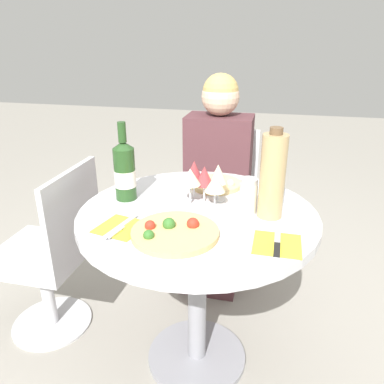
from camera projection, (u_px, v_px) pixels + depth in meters
The scene contains 17 objects.
ground_plane at pixel (197, 357), 1.69m from camera, with size 12.00×12.00×0.00m, color gray.
dining_table at pixel (197, 243), 1.46m from camera, with size 0.90×0.90×0.73m.
chair_behind_diner at pixel (219, 202), 2.29m from camera, with size 0.43×0.43×0.83m.
seated_diner at pixel (216, 191), 2.11m from camera, with size 0.36×0.46×1.17m.
chair_empty_side at pixel (53, 257), 1.73m from camera, with size 0.43×0.43×0.83m.
pizza_large at pixel (174, 232), 1.23m from camera, with size 0.29×0.29×0.05m.
pizza_small_far at pixel (215, 184), 1.64m from camera, with size 0.22×0.22×0.05m.
wine_bottle at pixel (125, 171), 1.47m from camera, with size 0.09×0.09×0.31m.
tall_carafe at pixel (272, 176), 1.31m from camera, with size 0.09×0.09×0.33m.
sugar_shaker at pixel (248, 196), 1.38m from camera, with size 0.07×0.07×0.13m.
wine_glass_back_right at pixel (218, 175), 1.46m from camera, with size 0.07×0.07×0.15m.
wine_glass_front_right at pixel (215, 184), 1.41m from camera, with size 0.08×0.08×0.13m.
wine_glass_front_left at pixel (190, 177), 1.42m from camera, with size 0.08×0.08×0.15m.
wine_glass_back_left at pixel (194, 172), 1.48m from camera, with size 0.08×0.08×0.16m.
wine_glass_center at pixel (204, 176), 1.44m from camera, with size 0.07×0.07×0.15m.
place_setting_left at pixel (121, 227), 1.28m from camera, with size 0.18×0.19×0.01m.
place_setting_right at pixel (277, 244), 1.18m from camera, with size 0.15×0.19×0.01m.
Camera 1 is at (0.27, -1.25, 1.34)m, focal length 35.00 mm.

